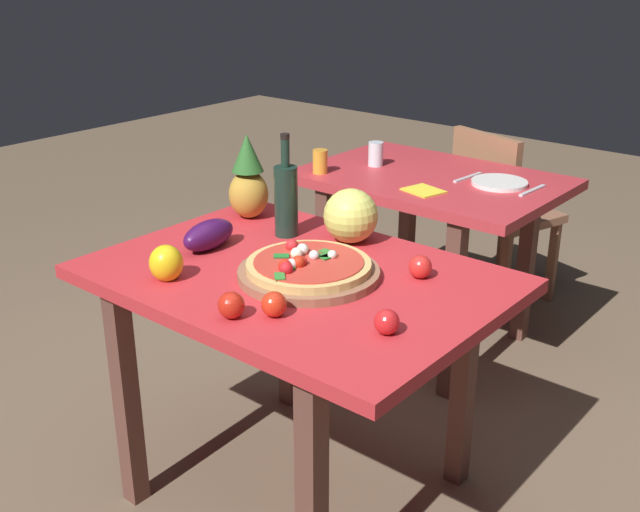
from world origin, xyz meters
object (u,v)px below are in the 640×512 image
(melon, at_px, (351,216))
(napkin_folded, at_px, (423,191))
(pizza, at_px, (307,264))
(tomato_at_corner, at_px, (231,305))
(dining_chair, at_px, (497,207))
(wine_bottle, at_px, (286,198))
(dinner_plate, at_px, (499,183))
(fork_utensil, at_px, (468,177))
(tomato_beside_pepper, at_px, (387,322))
(drinking_glass_water, at_px, (376,154))
(background_table, at_px, (430,204))
(display_table, at_px, (297,303))
(tomato_near_board, at_px, (274,304))
(bell_pepper, at_px, (166,263))
(knife_utensil, at_px, (532,190))
(pizza_board, at_px, (309,273))
(pineapple_left, at_px, (248,181))
(eggplant, at_px, (209,235))
(tomato_by_bottle, at_px, (420,267))
(drinking_glass_juice, at_px, (320,161))

(melon, distance_m, napkin_folded, 0.62)
(pizza, height_order, tomato_at_corner, pizza)
(dining_chair, bearing_deg, wine_bottle, 106.50)
(dinner_plate, bearing_deg, fork_utensil, 180.00)
(tomato_beside_pepper, bearing_deg, drinking_glass_water, 126.91)
(background_table, height_order, tomato_at_corner, tomato_at_corner)
(dining_chair, height_order, tomato_at_corner, dining_chair)
(dining_chair, xyz_separation_m, wine_bottle, (-0.01, -1.48, 0.41))
(pizza, distance_m, wine_bottle, 0.36)
(dining_chair, xyz_separation_m, tomato_beside_pepper, (0.64, -1.84, 0.31))
(drinking_glass_water, bearing_deg, dinner_plate, 8.71)
(display_table, relative_size, tomato_near_board, 17.62)
(dining_chair, height_order, bell_pepper, bell_pepper)
(tomato_beside_pepper, distance_m, knife_utensil, 1.33)
(tomato_beside_pepper, relative_size, tomato_at_corner, 0.92)
(wine_bottle, bearing_deg, drinking_glass_water, 107.53)
(bell_pepper, xyz_separation_m, knife_utensil, (0.43, 1.44, -0.04))
(background_table, relative_size, dinner_plate, 4.68)
(pizza_board, xyz_separation_m, pineapple_left, (-0.50, 0.27, 0.12))
(pizza_board, distance_m, wine_bottle, 0.37)
(dining_chair, bearing_deg, background_table, 105.44)
(wine_bottle, bearing_deg, tomato_beside_pepper, -28.82)
(pizza, distance_m, tomato_at_corner, 0.32)
(background_table, xyz_separation_m, pizza_board, (0.29, -1.11, 0.13))
(bell_pepper, relative_size, eggplant, 0.53)
(pineapple_left, xyz_separation_m, tomato_near_board, (0.59, -0.51, -0.10))
(background_table, height_order, melon, melon)
(knife_utensil, bearing_deg, tomato_near_board, -87.85)
(display_table, distance_m, tomato_by_bottle, 0.38)
(wine_bottle, height_order, knife_utensil, wine_bottle)
(tomato_near_board, xyz_separation_m, tomato_by_bottle, (0.15, 0.44, 0.00))
(tomato_at_corner, height_order, napkin_folded, tomato_at_corner)
(melon, distance_m, eggplant, 0.45)
(melon, relative_size, fork_utensil, 0.96)
(dining_chair, height_order, wine_bottle, wine_bottle)
(display_table, height_order, tomato_at_corner, tomato_at_corner)
(tomato_beside_pepper, relative_size, tomato_near_board, 0.96)
(pizza, bearing_deg, fork_utensil, 97.37)
(background_table, distance_m, pizza, 1.16)
(eggplant, height_order, tomato_at_corner, eggplant)
(background_table, xyz_separation_m, drinking_glass_juice, (-0.38, -0.26, 0.17))
(tomato_beside_pepper, xyz_separation_m, dinner_plate, (-0.38, 1.31, -0.02))
(display_table, distance_m, napkin_folded, 0.92)
(wine_bottle, distance_m, tomato_beside_pepper, 0.74)
(dinner_plate, bearing_deg, wine_bottle, -105.55)
(pizza_board, bearing_deg, display_table, 172.46)
(dining_chair, height_order, napkin_folded, dining_chair)
(tomato_near_board, distance_m, dinner_plate, 1.42)
(tomato_at_corner, xyz_separation_m, dinner_plate, (-0.03, 1.49, -0.03))
(fork_utensil, bearing_deg, display_table, -79.67)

